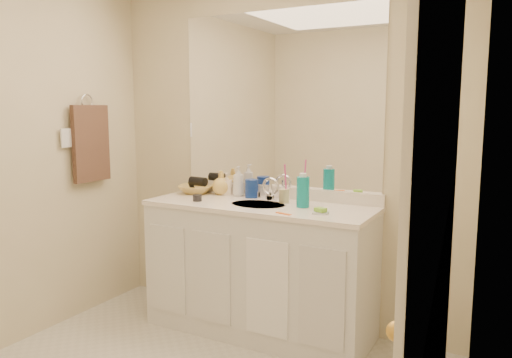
{
  "coord_description": "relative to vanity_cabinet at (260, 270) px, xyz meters",
  "views": [
    {
      "loc": [
        1.52,
        -1.83,
        1.5
      ],
      "look_at": [
        0.0,
        0.97,
        1.05
      ],
      "focal_mm": 35.0,
      "sensor_mm": 36.0,
      "label": 1
    }
  ],
  "objects": [
    {
      "name": "wall_back",
      "position": [
        0.0,
        0.28,
        0.77
      ],
      "size": [
        2.6,
        0.02,
        2.4
      ],
      "primitive_type": "cube",
      "color": "beige",
      "rests_on": "floor"
    },
    {
      "name": "wall_right",
      "position": [
        1.3,
        -1.02,
        0.77
      ],
      "size": [
        0.02,
        2.6,
        2.4
      ],
      "primitive_type": "cube",
      "color": "beige",
      "rests_on": "floor"
    },
    {
      "name": "vanity_cabinet",
      "position": [
        0.0,
        0.0,
        0.0
      ],
      "size": [
        1.5,
        0.55,
        0.85
      ],
      "primitive_type": "cube",
      "color": "white",
      "rests_on": "floor"
    },
    {
      "name": "countertop",
      "position": [
        0.0,
        0.0,
        0.44
      ],
      "size": [
        1.52,
        0.57,
        0.03
      ],
      "primitive_type": "cube",
      "color": "white",
      "rests_on": "vanity_cabinet"
    },
    {
      "name": "backsplash",
      "position": [
        0.0,
        0.26,
        0.5
      ],
      "size": [
        1.52,
        0.03,
        0.08
      ],
      "primitive_type": "cube",
      "color": "white",
      "rests_on": "countertop"
    },
    {
      "name": "sink_basin",
      "position": [
        0.0,
        -0.02,
        0.44
      ],
      "size": [
        0.37,
        0.37,
        0.02
      ],
      "primitive_type": "cylinder",
      "color": "#BAB7A3",
      "rests_on": "countertop"
    },
    {
      "name": "faucet",
      "position": [
        0.0,
        0.16,
        0.51
      ],
      "size": [
        0.02,
        0.02,
        0.11
      ],
      "primitive_type": "cylinder",
      "color": "silver",
      "rests_on": "countertop"
    },
    {
      "name": "mirror",
      "position": [
        0.0,
        0.27,
        1.14
      ],
      "size": [
        1.48,
        0.01,
        1.2
      ],
      "primitive_type": "cube",
      "color": "white",
      "rests_on": "wall_back"
    },
    {
      "name": "blue_mug",
      "position": [
        -0.16,
        0.18,
        0.52
      ],
      "size": [
        0.12,
        0.12,
        0.13
      ],
      "primitive_type": "cylinder",
      "rotation": [
        0.0,
        0.0,
        0.42
      ],
      "color": "navy",
      "rests_on": "countertop"
    },
    {
      "name": "tan_cup",
      "position": [
        0.13,
        0.1,
        0.5
      ],
      "size": [
        0.08,
        0.08,
        0.09
      ],
      "primitive_type": "cylinder",
      "rotation": [
        0.0,
        0.0,
        0.3
      ],
      "color": "#BEB786",
      "rests_on": "countertop"
    },
    {
      "name": "toothbrush",
      "position": [
        0.14,
        0.1,
        0.6
      ],
      "size": [
        0.01,
        0.04,
        0.22
      ],
      "primitive_type": "cylinder",
      "rotation": [
        0.14,
        0.0,
        0.0
      ],
      "color": "#E73C95",
      "rests_on": "tan_cup"
    },
    {
      "name": "mouthwash_bottle",
      "position": [
        0.3,
        0.03,
        0.55
      ],
      "size": [
        0.1,
        0.1,
        0.19
      ],
      "primitive_type": "cylinder",
      "rotation": [
        0.0,
        0.0,
        0.25
      ],
      "color": "#0C8C95",
      "rests_on": "countertop"
    },
    {
      "name": "soap_dish",
      "position": [
        0.47,
        -0.11,
        0.46
      ],
      "size": [
        0.11,
        0.09,
        0.01
      ],
      "primitive_type": "cube",
      "rotation": [
        0.0,
        0.0,
        0.21
      ],
      "color": "silver",
      "rests_on": "countertop"
    },
    {
      "name": "green_soap",
      "position": [
        0.47,
        -0.11,
        0.48
      ],
      "size": [
        0.08,
        0.07,
        0.02
      ],
      "primitive_type": "cube",
      "rotation": [
        0.0,
        0.0,
        -0.36
      ],
      "color": "#7FCE32",
      "rests_on": "soap_dish"
    },
    {
      "name": "orange_comb",
      "position": [
        0.28,
        -0.22,
        0.46
      ],
      "size": [
        0.11,
        0.05,
        0.0
      ],
      "primitive_type": "cube",
      "rotation": [
        0.0,
        0.0,
        -0.29
      ],
      "color": "orange",
      "rests_on": "countertop"
    },
    {
      "name": "dark_jar",
      "position": [
        -0.41,
        -0.12,
        0.48
      ],
      "size": [
        0.08,
        0.08,
        0.04
      ],
      "primitive_type": "cylinder",
      "rotation": [
        0.0,
        0.0,
        -0.32
      ],
      "color": "black",
      "rests_on": "countertop"
    },
    {
      "name": "soap_bottle_white",
      "position": [
        -0.27,
        0.19,
        0.56
      ],
      "size": [
        0.1,
        0.1,
        0.21
      ],
      "primitive_type": "imported",
      "rotation": [
        0.0,
        0.0,
        0.2
      ],
      "color": "silver",
      "rests_on": "countertop"
    },
    {
      "name": "soap_bottle_cream",
      "position": [
        -0.38,
        0.19,
        0.53
      ],
      "size": [
        0.09,
        0.09,
        0.16
      ],
      "primitive_type": "imported",
      "rotation": [
        0.0,
        0.0,
        0.38
      ],
      "color": "#FCE7CD",
      "rests_on": "countertop"
    },
    {
      "name": "soap_bottle_yellow",
      "position": [
        -0.41,
        0.18,
        0.54
      ],
      "size": [
        0.17,
        0.17,
        0.17
      ],
      "primitive_type": "imported",
      "rotation": [
        0.0,
        0.0,
        -0.34
      ],
      "color": "#E3BB58",
      "rests_on": "countertop"
    },
    {
      "name": "wicker_basket",
      "position": [
        -0.6,
        0.13,
        0.49
      ],
      "size": [
        0.32,
        0.32,
        0.06
      ],
      "primitive_type": "imported",
      "rotation": [
        0.0,
        0.0,
        0.32
      ],
      "color": "#AD8F46",
      "rests_on": "countertop"
    },
    {
      "name": "hair_dryer",
      "position": [
        -0.58,
        0.13,
        0.54
      ],
      "size": [
        0.14,
        0.08,
        0.07
      ],
      "primitive_type": "cylinder",
      "rotation": [
        0.0,
        1.57,
        -0.08
      ],
      "color": "black",
      "rests_on": "wicker_basket"
    },
    {
      "name": "towel_ring",
      "position": [
        -1.27,
        -0.25,
        1.12
      ],
      "size": [
        0.01,
        0.11,
        0.11
      ],
      "primitive_type": "torus",
      "rotation": [
        0.0,
        1.57,
        0.0
      ],
      "color": "silver",
      "rests_on": "wall_left"
    },
    {
      "name": "hand_towel",
      "position": [
        -1.25,
        -0.25,
        0.82
      ],
      "size": [
        0.04,
        0.32,
        0.55
      ],
      "primitive_type": "cube",
      "color": "#2E1F18",
      "rests_on": "towel_ring"
    },
    {
      "name": "switch_plate",
      "position": [
        -1.27,
        -0.45,
        0.88
      ],
      "size": [
        0.01,
        0.08,
        0.13
      ],
      "primitive_type": "cube",
      "color": "white",
      "rests_on": "wall_left"
    },
    {
      "name": "door",
      "position": [
        1.29,
        -1.32,
        0.57
      ],
      "size": [
        0.02,
        0.82,
        2.0
      ],
      "primitive_type": "cube",
      "color": "white",
      "rests_on": "floor"
    }
  ]
}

